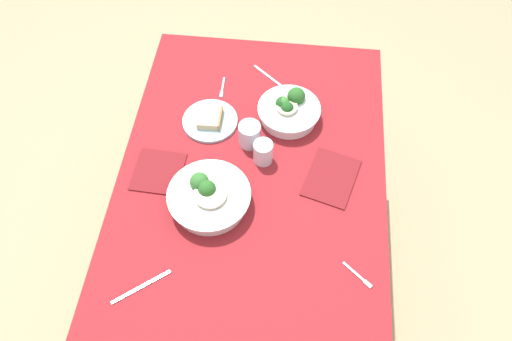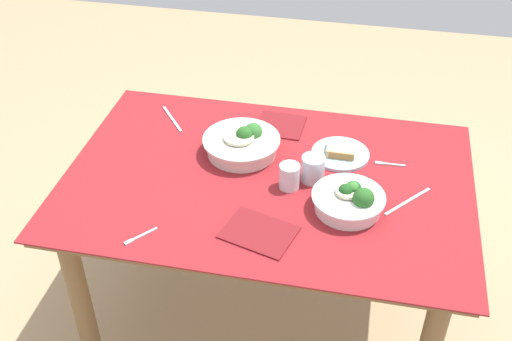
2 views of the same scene
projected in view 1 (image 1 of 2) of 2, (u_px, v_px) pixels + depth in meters
The scene contains 13 objects.
ground_plane at pixel (253, 264), 2.35m from camera, with size 6.00×6.00×0.00m, color tan.
dining_table at pixel (252, 195), 1.83m from camera, with size 1.38×0.93×0.75m.
broccoli_bowl_far at pixel (209, 197), 1.65m from camera, with size 0.28×0.28×0.11m.
broccoli_bowl_near at pixel (289, 110), 1.85m from camera, with size 0.23×0.23×0.11m.
bread_side_plate at pixel (210, 120), 1.86m from camera, with size 0.21×0.21×0.04m.
water_glass_center at pixel (263, 152), 1.74m from camera, with size 0.07×0.07×0.09m, color silver.
water_glass_side at pixel (250, 135), 1.78m from camera, with size 0.08×0.08×0.09m, color silver.
fork_by_far_bowl at pixel (358, 276), 1.53m from camera, with size 0.08×0.09×0.00m.
fork_by_near_bowl at pixel (222, 88), 1.96m from camera, with size 0.11×0.01×0.00m.
table_knife_left at pixel (141, 287), 1.51m from camera, with size 0.19×0.01×0.00m, color #B7B7BC.
table_knife_right at pixel (273, 80), 1.99m from camera, with size 0.21×0.01×0.00m, color #B7B7BC.
napkin_folded_upper at pixel (331, 178), 1.73m from camera, with size 0.21×0.16×0.01m, color maroon.
napkin_folded_lower at pixel (158, 171), 1.74m from camera, with size 0.18×0.17×0.01m, color maroon.
Camera 1 is at (-0.94, -0.12, 2.20)m, focal length 35.18 mm.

